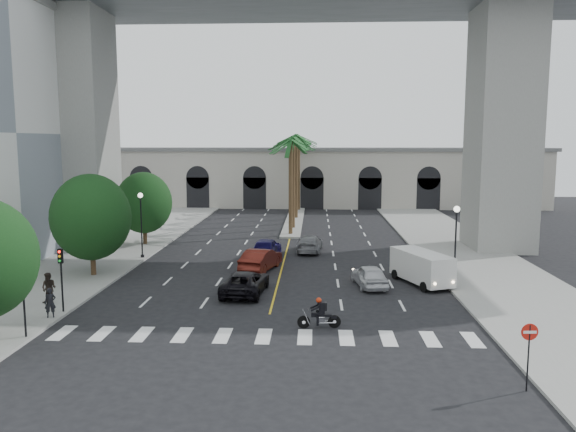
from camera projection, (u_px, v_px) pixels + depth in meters
The scene contains 28 objects.
ground at pixel (266, 326), 28.71m from camera, with size 140.00×140.00×0.00m, color black.
sidewalk_left at pixel (94, 260), 44.27m from camera, with size 8.00×100.00×0.15m, color gray.
sidewalk_right at pixel (479, 264), 42.82m from camera, with size 8.00×100.00×0.15m, color gray.
median at pixel (294, 221), 66.32m from camera, with size 2.00×24.00×0.20m, color gray.
pier_building at pixel (299, 176), 82.60m from camera, with size 71.00×10.50×8.50m.
bridge at pixel (328, 34), 47.88m from camera, with size 75.00×13.00×26.00m.
palm_a at pixel (291, 144), 55.23m from camera, with size 3.20×3.20×10.30m.
palm_b at pixel (293, 142), 59.15m from camera, with size 3.20×3.20×10.60m.
palm_c at pixel (292, 146), 63.18m from camera, with size 3.20×3.20×10.10m.
palm_d at pixel (296, 139), 67.03m from camera, with size 3.20×3.20×10.90m.
palm_e at pixel (295, 143), 71.06m from camera, with size 3.20×3.20×10.40m.
palm_f at pixel (299, 141), 74.97m from camera, with size 3.20×3.20×10.70m.
street_tree_mid at pixel (91, 217), 38.68m from camera, with size 5.44×5.44×7.21m.
street_tree_far at pixel (144, 203), 50.60m from camera, with size 5.04×5.04×6.68m.
lamp_post_left_far at pixel (141, 219), 44.67m from camera, with size 0.40×0.40×5.35m.
lamp_post_right at pixel (456, 239), 35.65m from camera, with size 0.40×0.40×5.35m.
traffic_signal_near at pixel (23, 288), 26.45m from camera, with size 0.25×0.18×3.65m.
traffic_signal_far at pixel (61, 269), 30.41m from camera, with size 0.25×0.18×3.65m.
motorcycle_rider at pixel (320, 314), 28.35m from camera, with size 2.21×0.60×1.59m.
car_a at pixel (370, 276), 36.50m from camera, with size 1.71×4.24×1.45m, color silver.
car_b at pixel (261, 259), 41.13m from camera, with size 1.71×4.91×1.62m, color #4B150F.
car_c at pixel (245, 282), 34.76m from camera, with size 2.38×5.16×1.43m, color black.
car_d at pixel (310, 244), 48.02m from camera, with size 1.99×4.90×1.42m, color slate.
car_e at pixel (266, 247), 45.82m from camera, with size 1.88×4.68×1.59m, color #140F47.
cargo_van at pixel (422, 267), 36.98m from camera, with size 3.64×5.41×2.16m.
pedestrian_a at pixel (50, 303), 29.60m from camera, with size 0.57×0.38×1.57m, color black.
pedestrian_b at pixel (49, 288), 32.11m from camera, with size 0.87×0.68×1.80m, color black.
do_not_enter_sign at pixel (529, 342), 21.00m from camera, with size 0.65×0.08×2.65m.
Camera 1 is at (2.46, -27.62, 9.39)m, focal length 35.00 mm.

